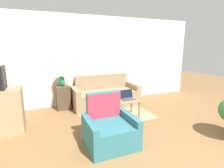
% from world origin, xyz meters
% --- Properties ---
extents(wall_back, '(6.90, 0.06, 2.60)m').
position_xyz_m(wall_back, '(-0.00, 4.10, 1.31)').
color(wall_back, silver).
rests_on(wall_back, ground_plane).
extents(rug, '(1.78, 1.79, 0.01)m').
position_xyz_m(rug, '(0.14, 3.12, 0.00)').
color(rug, '#9E8966').
rests_on(rug, ground_plane).
extents(couch, '(1.92, 0.81, 0.88)m').
position_xyz_m(couch, '(0.16, 3.68, 0.28)').
color(couch, '#937A5B').
rests_on(couch, ground_plane).
extents(armchair, '(0.85, 0.77, 0.90)m').
position_xyz_m(armchair, '(-0.53, 1.66, 0.26)').
color(armchair, '#2D6B75').
rests_on(armchair, ground_plane).
extents(side_table, '(0.36, 0.36, 0.65)m').
position_xyz_m(side_table, '(-1.04, 3.82, 0.33)').
color(side_table, '#4C3D2D').
rests_on(side_table, ground_plane).
extents(table_lamp, '(0.37, 0.37, 0.53)m').
position_xyz_m(table_lamp, '(-1.04, 3.82, 1.02)').
color(table_lamp, '#1E8451').
rests_on(table_lamp, side_table).
extents(coffee_table, '(0.99, 0.48, 0.43)m').
position_xyz_m(coffee_table, '(0.14, 2.63, 0.38)').
color(coffee_table, '#8E704C').
rests_on(coffee_table, ground_plane).
extents(laptop, '(0.33, 0.26, 0.22)m').
position_xyz_m(laptop, '(0.39, 2.69, 0.48)').
color(laptop, '#47474C').
rests_on(laptop, coffee_table).
extents(cup_navy, '(0.09, 0.09, 0.09)m').
position_xyz_m(cup_navy, '(-0.27, 2.55, 0.48)').
color(cup_navy, '#191E4C').
rests_on(cup_navy, coffee_table).
extents(cup_yellow, '(0.08, 0.08, 0.07)m').
position_xyz_m(cup_yellow, '(-0.23, 2.76, 0.47)').
color(cup_yellow, teal).
rests_on(cup_yellow, coffee_table).
extents(cup_white, '(0.08, 0.08, 0.10)m').
position_xyz_m(cup_white, '(-0.04, 2.65, 0.49)').
color(cup_white, teal).
rests_on(cup_white, coffee_table).
extents(book_red, '(0.19, 0.19, 0.04)m').
position_xyz_m(book_red, '(0.08, 2.73, 0.45)').
color(book_red, '#3D7A4C').
rests_on(book_red, coffee_table).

